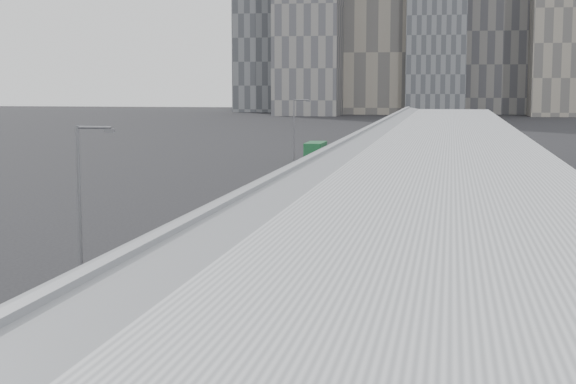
% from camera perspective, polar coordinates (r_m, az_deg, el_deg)
% --- Properties ---
extents(sidewalk, '(10.00, 170.00, 0.12)m').
position_cam_1_polar(sidewalk, '(57.54, 5.79, -3.56)').
color(sidewalk, gray).
rests_on(sidewalk, ground).
extents(lane_line, '(0.12, 160.00, 0.02)m').
position_cam_1_polar(lane_line, '(59.32, -4.39, -3.28)').
color(lane_line, gold).
rests_on(lane_line, ground).
extents(depot, '(12.45, 160.40, 7.20)m').
position_cam_1_polar(depot, '(56.84, 9.84, -0.23)').
color(depot, gray).
rests_on(depot, ground).
extents(bus_2, '(2.99, 12.50, 3.63)m').
position_cam_1_polar(bus_2, '(36.99, -6.99, -7.18)').
color(bus_2, silver).
rests_on(bus_2, ground).
extents(bus_3, '(3.56, 12.87, 3.72)m').
position_cam_1_polar(bus_3, '(51.65, -2.70, -3.04)').
color(bus_3, slate).
rests_on(bus_3, ground).
extents(bus_4, '(2.88, 12.94, 3.77)m').
position_cam_1_polar(bus_4, '(63.33, 0.33, -1.15)').
color(bus_4, silver).
rests_on(bus_4, ground).
extents(bus_5, '(2.81, 12.57, 3.67)m').
position_cam_1_polar(bus_5, '(79.59, 2.52, 0.48)').
color(bus_5, black).
rests_on(bus_5, ground).
extents(bus_6, '(3.55, 13.04, 3.77)m').
position_cam_1_polar(bus_6, '(90.77, 3.36, 1.30)').
color(bus_6, silver).
rests_on(bus_6, ground).
extents(bus_7, '(3.66, 12.58, 3.62)m').
position_cam_1_polar(bus_7, '(105.94, 4.23, 2.07)').
color(bus_7, slate).
rests_on(bus_7, ground).
extents(tree_1, '(2.69, 2.69, 4.69)m').
position_cam_1_polar(tree_1, '(35.47, -2.94, -4.77)').
color(tree_1, black).
rests_on(tree_1, ground).
extents(tree_2, '(1.44, 1.44, 4.44)m').
position_cam_1_polar(tree_2, '(59.19, 3.17, 0.27)').
color(tree_2, black).
rests_on(tree_2, ground).
extents(tree_3, '(1.54, 1.54, 4.56)m').
position_cam_1_polar(tree_3, '(79.94, 5.06, 2.05)').
color(tree_3, black).
rests_on(tree_3, ground).
extents(street_lamp_near, '(2.04, 0.22, 8.52)m').
position_cam_1_polar(street_lamp_near, '(45.45, -13.12, -0.29)').
color(street_lamp_near, '#59595E').
rests_on(street_lamp_near, ground).
extents(street_lamp_far, '(2.04, 0.22, 8.81)m').
position_cam_1_polar(street_lamp_far, '(105.45, 0.49, 4.01)').
color(street_lamp_far, '#59595E').
rests_on(street_lamp_far, ground).
extents(shipping_container, '(2.34, 6.12, 2.78)m').
position_cam_1_polar(shipping_container, '(119.30, 1.79, 2.57)').
color(shipping_container, '#164927').
rests_on(shipping_container, ground).
extents(suv, '(3.34, 6.28, 1.68)m').
position_cam_1_polar(suv, '(126.39, 2.47, 2.56)').
color(suv, black).
rests_on(suv, ground).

